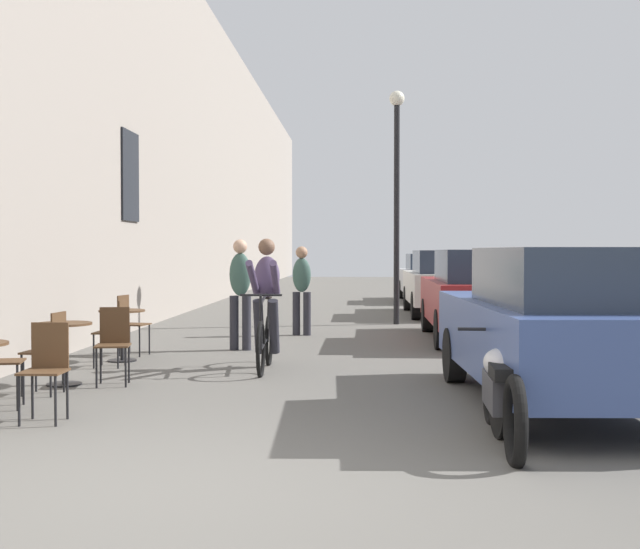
# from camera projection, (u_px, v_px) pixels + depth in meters

# --- Properties ---
(ground_plane) EXTENTS (88.00, 88.00, 0.00)m
(ground_plane) POSITION_uv_depth(u_px,v_px,m) (178.00, 492.00, 5.32)
(ground_plane) COLOR #5B5954
(building_facade_left) EXTENTS (0.54, 68.00, 8.61)m
(building_facade_left) POSITION_uv_depth(u_px,v_px,m) (162.00, 133.00, 19.34)
(building_facade_left) COLOR gray
(building_facade_left) RESTS_ON ground_plane
(cafe_chair_near_toward_wall) EXTENTS (0.39, 0.39, 0.89)m
(cafe_chair_near_toward_wall) POSITION_uv_depth(u_px,v_px,m) (46.00, 364.00, 7.53)
(cafe_chair_near_toward_wall) COLOR black
(cafe_chair_near_toward_wall) RESTS_ON ground_plane
(cafe_table_mid) EXTENTS (0.64, 0.64, 0.72)m
(cafe_table_mid) POSITION_uv_depth(u_px,v_px,m) (64.00, 340.00, 9.56)
(cafe_table_mid) COLOR black
(cafe_table_mid) RESTS_ON ground_plane
(cafe_chair_mid_toward_street) EXTENTS (0.41, 0.41, 0.89)m
(cafe_chair_mid_toward_street) POSITION_uv_depth(u_px,v_px,m) (50.00, 347.00, 8.92)
(cafe_chair_mid_toward_street) COLOR black
(cafe_chair_mid_toward_street) RESTS_ON ground_plane
(cafe_chair_mid_toward_wall) EXTENTS (0.44, 0.44, 0.89)m
(cafe_chair_mid_toward_wall) POSITION_uv_depth(u_px,v_px,m) (114.00, 340.00, 9.61)
(cafe_chair_mid_toward_wall) COLOR black
(cafe_chair_mid_toward_wall) RESTS_ON ground_plane
(cafe_table_far) EXTENTS (0.64, 0.64, 0.72)m
(cafe_table_far) POSITION_uv_depth(u_px,v_px,m) (122.00, 324.00, 11.63)
(cafe_table_far) COLOR black
(cafe_table_far) RESTS_ON ground_plane
(cafe_chair_far_toward_street) EXTENTS (0.38, 0.38, 0.89)m
(cafe_chair_far_toward_street) POSITION_uv_depth(u_px,v_px,m) (115.00, 328.00, 11.04)
(cafe_chair_far_toward_street) COLOR black
(cafe_chair_far_toward_street) RESTS_ON ground_plane
(cafe_chair_far_toward_wall) EXTENTS (0.45, 0.45, 0.89)m
(cafe_chair_far_toward_wall) POSITION_uv_depth(u_px,v_px,m) (130.00, 320.00, 12.29)
(cafe_chair_far_toward_wall) COLOR black
(cafe_chair_far_toward_wall) RESTS_ON ground_plane
(cyclist_on_bicycle) EXTENTS (0.52, 1.76, 1.74)m
(cyclist_on_bicycle) POSITION_uv_depth(u_px,v_px,m) (266.00, 307.00, 10.86)
(cyclist_on_bicycle) COLOR black
(cyclist_on_bicycle) RESTS_ON ground_plane
(pedestrian_near) EXTENTS (0.36, 0.28, 1.73)m
(pedestrian_near) POSITION_uv_depth(u_px,v_px,m) (240.00, 288.00, 12.92)
(pedestrian_near) COLOR #26262D
(pedestrian_near) RESTS_ON ground_plane
(pedestrian_mid) EXTENTS (0.37, 0.29, 1.63)m
(pedestrian_mid) POSITION_uv_depth(u_px,v_px,m) (302.00, 285.00, 15.19)
(pedestrian_mid) COLOR #26262D
(pedestrian_mid) RESTS_ON ground_plane
(street_lamp) EXTENTS (0.32, 0.32, 4.90)m
(street_lamp) POSITION_uv_depth(u_px,v_px,m) (397.00, 177.00, 17.42)
(street_lamp) COLOR black
(street_lamp) RESTS_ON ground_plane
(parked_car_nearest) EXTENTS (2.00, 4.50, 1.58)m
(parked_car_nearest) POSITION_uv_depth(u_px,v_px,m) (564.00, 325.00, 8.16)
(parked_car_nearest) COLOR #384C84
(parked_car_nearest) RESTS_ON ground_plane
(parked_car_second) EXTENTS (1.88, 4.41, 1.57)m
(parked_car_second) POSITION_uv_depth(u_px,v_px,m) (483.00, 294.00, 14.26)
(parked_car_second) COLOR maroon
(parked_car_second) RESTS_ON ground_plane
(parked_car_third) EXTENTS (1.87, 4.39, 1.56)m
(parked_car_third) POSITION_uv_depth(u_px,v_px,m) (446.00, 282.00, 19.90)
(parked_car_third) COLOR beige
(parked_car_third) RESTS_ON ground_plane
(parked_car_fourth) EXTENTS (1.76, 4.12, 1.46)m
(parked_car_fourth) POSITION_uv_depth(u_px,v_px,m) (431.00, 277.00, 25.38)
(parked_car_fourth) COLOR #B7B7BC
(parked_car_fourth) RESTS_ON ground_plane
(parked_motorcycle) EXTENTS (0.62, 2.15, 0.92)m
(parked_motorcycle) POSITION_uv_depth(u_px,v_px,m) (502.00, 391.00, 6.75)
(parked_motorcycle) COLOR black
(parked_motorcycle) RESTS_ON ground_plane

